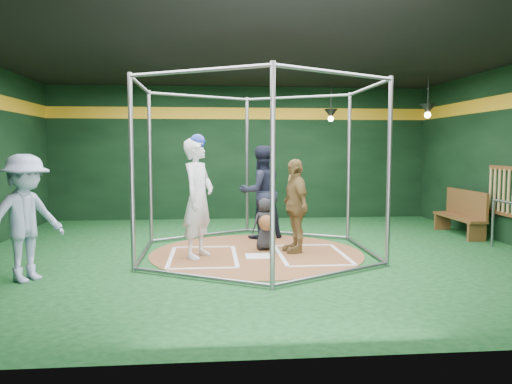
{
  "coord_description": "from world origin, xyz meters",
  "views": [
    {
      "loc": [
        -0.81,
        -8.77,
        1.88
      ],
      "look_at": [
        0.0,
        0.1,
        1.1
      ],
      "focal_mm": 35.0,
      "sensor_mm": 36.0,
      "label": 1
    }
  ],
  "objects": [
    {
      "name": "home_plate",
      "position": [
        0.0,
        -0.3,
        0.02
      ],
      "size": [
        0.43,
        0.43,
        0.01
      ],
      "primitive_type": "cube",
      "color": "white",
      "rests_on": "clay_disc"
    },
    {
      "name": "steel_railing",
      "position": [
        4.55,
        -0.32,
        0.62
      ],
      "size": [
        0.05,
        1.08,
        0.93
      ],
      "color": "gray",
      "rests_on": "ground"
    },
    {
      "name": "bystander_blue",
      "position": [
        -3.41,
        -1.54,
        0.9
      ],
      "size": [
        1.23,
        1.34,
        1.8
      ],
      "primitive_type": "imported",
      "rotation": [
        0.0,
        0.0,
        0.94
      ],
      "color": "#9AA8CC",
      "rests_on": "ground"
    },
    {
      "name": "pendant_lamp_near",
      "position": [
        2.2,
        3.6,
        2.74
      ],
      "size": [
        0.34,
        0.34,
        0.9
      ],
      "color": "black",
      "rests_on": "room_shell"
    },
    {
      "name": "visitor_leopard",
      "position": [
        0.7,
        0.05,
        0.85
      ],
      "size": [
        0.59,
        1.04,
        1.68
      ],
      "primitive_type": "imported",
      "rotation": [
        0.0,
        0.0,
        -1.38
      ],
      "color": "#A28345",
      "rests_on": "clay_disc"
    },
    {
      "name": "batter_box_left",
      "position": [
        -0.95,
        -0.25,
        0.02
      ],
      "size": [
        1.17,
        1.77,
        0.01
      ],
      "color": "white",
      "rests_on": "clay_disc"
    },
    {
      "name": "batter_figure",
      "position": [
        -1.03,
        -0.25,
        1.05
      ],
      "size": [
        0.76,
        0.88,
        2.11
      ],
      "color": "silver",
      "rests_on": "clay_disc"
    },
    {
      "name": "bat_rack",
      "position": [
        4.93,
        0.4,
        1.05
      ],
      "size": [
        0.07,
        1.25,
        0.98
      ],
      "color": "brown",
      "rests_on": "room_shell"
    },
    {
      "name": "batter_box_right",
      "position": [
        0.95,
        -0.25,
        0.02
      ],
      "size": [
        1.17,
        1.77,
        0.01
      ],
      "color": "white",
      "rests_on": "clay_disc"
    },
    {
      "name": "catcher_figure",
      "position": [
        0.18,
        0.24,
        0.5
      ],
      "size": [
        0.53,
        0.6,
        0.96
      ],
      "color": "black",
      "rests_on": "clay_disc"
    },
    {
      "name": "umpire",
      "position": [
        0.23,
        1.5,
        0.98
      ],
      "size": [
        1.12,
        0.99,
        1.93
      ],
      "primitive_type": "imported",
      "rotation": [
        0.0,
        0.0,
        3.46
      ],
      "color": "black",
      "rests_on": "clay_disc"
    },
    {
      "name": "pendant_lamp_far",
      "position": [
        4.0,
        2.0,
        2.74
      ],
      "size": [
        0.34,
        0.34,
        0.9
      ],
      "color": "black",
      "rests_on": "room_shell"
    },
    {
      "name": "room_shell",
      "position": [
        0.0,
        0.01,
        1.75
      ],
      "size": [
        10.1,
        9.1,
        3.53
      ],
      "color": "#0D3915",
      "rests_on": "ground"
    },
    {
      "name": "batting_cage",
      "position": [
        -0.0,
        -0.0,
        1.5
      ],
      "size": [
        4.05,
        4.67,
        3.0
      ],
      "color": "gray",
      "rests_on": "ground"
    },
    {
      "name": "dugout_bench",
      "position": [
        4.63,
        1.51,
        0.5
      ],
      "size": [
        0.39,
        1.68,
        0.98
      ],
      "color": "brown",
      "rests_on": "ground"
    },
    {
      "name": "clay_disc",
      "position": [
        0.0,
        0.0,
        0.01
      ],
      "size": [
        3.8,
        3.8,
        0.01
      ],
      "primitive_type": "cylinder",
      "color": "brown",
      "rests_on": "ground"
    }
  ]
}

